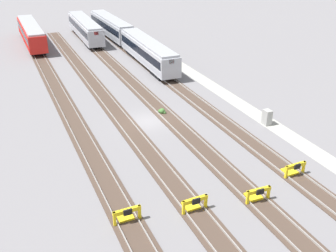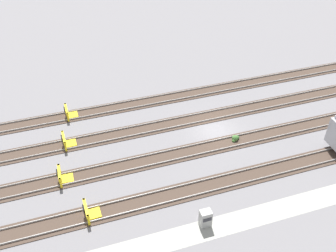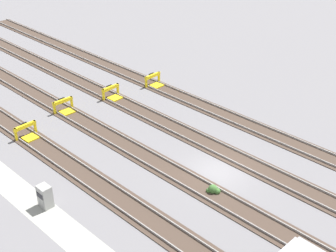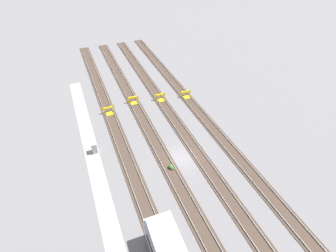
{
  "view_description": "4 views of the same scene",
  "coord_description": "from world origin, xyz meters",
  "px_view_note": "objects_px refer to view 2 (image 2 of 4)",
  "views": [
    {
      "loc": [
        -34.87,
        13.31,
        17.99
      ],
      "look_at": [
        -5.16,
        0.0,
        1.8
      ],
      "focal_mm": 42.0,
      "sensor_mm": 36.0,
      "label": 1
    },
    {
      "loc": [
        -14.71,
        -28.93,
        25.56
      ],
      "look_at": [
        -5.16,
        0.0,
        1.8
      ],
      "focal_mm": 42.0,
      "sensor_mm": 36.0,
      "label": 2
    },
    {
      "loc": [
        16.93,
        -22.61,
        19.89
      ],
      "look_at": [
        -5.16,
        0.0,
        1.8
      ],
      "focal_mm": 50.0,
      "sensor_mm": 36.0,
      "label": 3
    },
    {
      "loc": [
        23.11,
        -11.36,
        26.03
      ],
      "look_at": [
        -5.16,
        0.0,
        1.8
      ],
      "focal_mm": 28.0,
      "sensor_mm": 36.0,
      "label": 4
    }
  ],
  "objects_px": {
    "bumper_stop_middle_track": "(67,141)",
    "weed_clump": "(235,138)",
    "bumper_stop_nearest_track": "(90,212)",
    "electrical_cabinet": "(205,218)",
    "bumper_stop_near_inner_track": "(63,176)",
    "bumper_stop_far_inner_track": "(69,113)"
  },
  "relations": [
    {
      "from": "bumper_stop_nearest_track",
      "to": "bumper_stop_near_inner_track",
      "type": "relative_size",
      "value": 1.0
    },
    {
      "from": "bumper_stop_nearest_track",
      "to": "electrical_cabinet",
      "type": "distance_m",
      "value": 9.37
    },
    {
      "from": "electrical_cabinet",
      "to": "bumper_stop_far_inner_track",
      "type": "bearing_deg",
      "value": 114.94
    },
    {
      "from": "weed_clump",
      "to": "bumper_stop_near_inner_track",
      "type": "bearing_deg",
      "value": -179.21
    },
    {
      "from": "bumper_stop_near_inner_track",
      "to": "bumper_stop_middle_track",
      "type": "height_order",
      "value": "same"
    },
    {
      "from": "bumper_stop_near_inner_track",
      "to": "bumper_stop_far_inner_track",
      "type": "distance_m",
      "value": 9.72
    },
    {
      "from": "bumper_stop_nearest_track",
      "to": "bumper_stop_middle_track",
      "type": "distance_m",
      "value": 9.58
    },
    {
      "from": "bumper_stop_far_inner_track",
      "to": "electrical_cabinet",
      "type": "height_order",
      "value": "electrical_cabinet"
    },
    {
      "from": "bumper_stop_near_inner_track",
      "to": "bumper_stop_middle_track",
      "type": "xyz_separation_m",
      "value": [
        0.92,
        4.79,
        0.0
      ]
    },
    {
      "from": "weed_clump",
      "to": "bumper_stop_nearest_track",
      "type": "bearing_deg",
      "value": -162.14
    },
    {
      "from": "bumper_stop_middle_track",
      "to": "weed_clump",
      "type": "distance_m",
      "value": 16.82
    },
    {
      "from": "bumper_stop_nearest_track",
      "to": "bumper_stop_middle_track",
      "type": "relative_size",
      "value": 1.0
    },
    {
      "from": "bumper_stop_near_inner_track",
      "to": "bumper_stop_middle_track",
      "type": "relative_size",
      "value": 1.0
    },
    {
      "from": "bumper_stop_nearest_track",
      "to": "bumper_stop_near_inner_track",
      "type": "height_order",
      "value": "same"
    },
    {
      "from": "bumper_stop_nearest_track",
      "to": "bumper_stop_middle_track",
      "type": "height_order",
      "value": "same"
    },
    {
      "from": "bumper_stop_near_inner_track",
      "to": "electrical_cabinet",
      "type": "xyz_separation_m",
      "value": [
        10.16,
        -8.56,
        0.29
      ]
    },
    {
      "from": "bumper_stop_far_inner_track",
      "to": "bumper_stop_nearest_track",
      "type": "bearing_deg",
      "value": -90.53
    },
    {
      "from": "bumper_stop_middle_track",
      "to": "bumper_stop_nearest_track",
      "type": "bearing_deg",
      "value": -85.91
    },
    {
      "from": "bumper_stop_middle_track",
      "to": "weed_clump",
      "type": "bearing_deg",
      "value": -15.71
    },
    {
      "from": "electrical_cabinet",
      "to": "weed_clump",
      "type": "height_order",
      "value": "electrical_cabinet"
    },
    {
      "from": "electrical_cabinet",
      "to": "bumper_stop_nearest_track",
      "type": "bearing_deg",
      "value": 156.06
    },
    {
      "from": "electrical_cabinet",
      "to": "weed_clump",
      "type": "distance_m",
      "value": 11.22
    }
  ]
}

